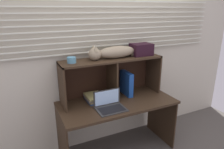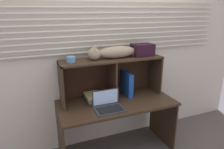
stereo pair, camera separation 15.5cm
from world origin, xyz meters
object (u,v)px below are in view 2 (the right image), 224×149
at_px(book_stack, 94,97).
at_px(cat, 113,52).
at_px(laptop, 108,105).
at_px(storage_box, 142,50).
at_px(small_basket, 71,59).
at_px(binder_upright, 127,84).

bearing_deg(book_stack, cat, 0.05).
xyz_separation_m(cat, laptop, (-0.17, -0.27, -0.54)).
xyz_separation_m(book_stack, storage_box, (0.66, 0.00, 0.54)).
height_order(small_basket, storage_box, storage_box).
bearing_deg(small_basket, cat, 0.00).
distance_m(laptop, storage_box, 0.83).
height_order(cat, book_stack, cat).
height_order(book_stack, small_basket, small_basket).
distance_m(binder_upright, book_stack, 0.46).
distance_m(laptop, book_stack, 0.28).
relative_size(laptop, small_basket, 3.32).
bearing_deg(laptop, storage_box, 25.19).
relative_size(laptop, book_stack, 1.21).
xyz_separation_m(cat, book_stack, (-0.26, -0.00, -0.54)).
xyz_separation_m(cat, storage_box, (0.40, 0.00, 0.00)).
bearing_deg(storage_box, book_stack, -179.98).
bearing_deg(cat, small_basket, 180.00).
distance_m(laptop, small_basket, 0.66).
height_order(laptop, binder_upright, binder_upright).
distance_m(small_basket, storage_box, 0.91).
bearing_deg(binder_upright, book_stack, -179.97).
xyz_separation_m(laptop, book_stack, (-0.09, 0.27, -0.00)).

